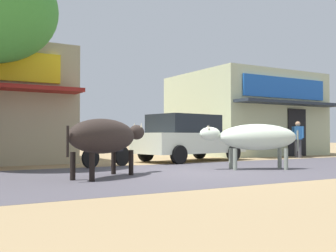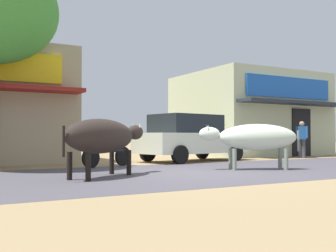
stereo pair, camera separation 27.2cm
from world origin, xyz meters
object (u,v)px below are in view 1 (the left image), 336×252
at_px(parked_motorcycle, 108,151).
at_px(pedestrian_by_shop, 298,137).
at_px(parked_hatchback_car, 188,137).
at_px(cow_near_brown, 105,137).
at_px(cow_far_dark, 255,137).

xyz_separation_m(parked_motorcycle, pedestrian_by_shop, (8.56, 0.60, 0.41)).
height_order(parked_hatchback_car, cow_near_brown, parked_hatchback_car).
bearing_deg(parked_motorcycle, cow_far_dark, -42.46).
height_order(parked_hatchback_car, cow_far_dark, parked_hatchback_car).
height_order(cow_near_brown, cow_far_dark, cow_near_brown).
bearing_deg(cow_far_dark, pedestrian_by_shop, 31.97).
bearing_deg(pedestrian_by_shop, cow_near_brown, -161.13).
distance_m(parked_motorcycle, pedestrian_by_shop, 8.59).
distance_m(cow_far_dark, pedestrian_by_shop, 6.46).
relative_size(parked_motorcycle, cow_far_dark, 0.66).
height_order(parked_motorcycle, cow_near_brown, cow_near_brown).
bearing_deg(cow_far_dark, cow_near_brown, 178.69).
distance_m(parked_hatchback_car, parked_motorcycle, 3.66).
bearing_deg(parked_hatchback_car, cow_near_brown, -140.97).
height_order(parked_hatchback_car, pedestrian_by_shop, parked_hatchback_car).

